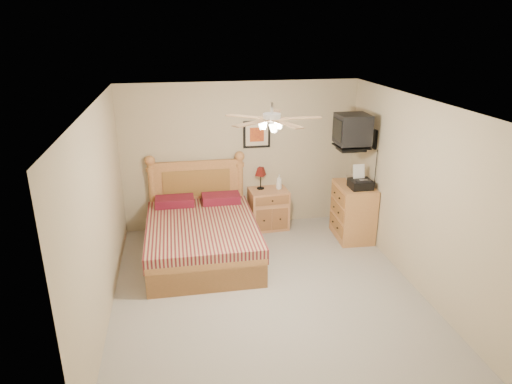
# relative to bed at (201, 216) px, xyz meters

# --- Properties ---
(floor) EXTENTS (4.50, 4.50, 0.00)m
(floor) POSITION_rel_bed_xyz_m (0.77, -1.12, -0.68)
(floor) COLOR gray
(floor) RESTS_ON ground
(ceiling) EXTENTS (4.00, 4.50, 0.04)m
(ceiling) POSITION_rel_bed_xyz_m (0.77, -1.12, 1.82)
(ceiling) COLOR white
(ceiling) RESTS_ON ground
(wall_back) EXTENTS (4.00, 0.04, 2.50)m
(wall_back) POSITION_rel_bed_xyz_m (0.77, 1.13, 0.57)
(wall_back) COLOR tan
(wall_back) RESTS_ON ground
(wall_front) EXTENTS (4.00, 0.04, 2.50)m
(wall_front) POSITION_rel_bed_xyz_m (0.77, -3.37, 0.57)
(wall_front) COLOR tan
(wall_front) RESTS_ON ground
(wall_left) EXTENTS (0.04, 4.50, 2.50)m
(wall_left) POSITION_rel_bed_xyz_m (-1.23, -1.12, 0.57)
(wall_left) COLOR tan
(wall_left) RESTS_ON ground
(wall_right) EXTENTS (0.04, 4.50, 2.50)m
(wall_right) POSITION_rel_bed_xyz_m (2.77, -1.12, 0.57)
(wall_right) COLOR tan
(wall_right) RESTS_ON ground
(bed) EXTENTS (1.60, 2.10, 1.36)m
(bed) POSITION_rel_bed_xyz_m (0.00, 0.00, 0.00)
(bed) COLOR #A3713C
(bed) RESTS_ON ground
(nightstand) EXTENTS (0.67, 0.52, 0.70)m
(nightstand) POSITION_rel_bed_xyz_m (1.21, 0.88, -0.33)
(nightstand) COLOR #B17549
(nightstand) RESTS_ON ground
(table_lamp) EXTENTS (0.24, 0.24, 0.38)m
(table_lamp) POSITION_rel_bed_xyz_m (1.08, 0.97, 0.21)
(table_lamp) COLOR #5E120E
(table_lamp) RESTS_ON nightstand
(lotion_bottle) EXTENTS (0.10, 0.10, 0.26)m
(lotion_bottle) POSITION_rel_bed_xyz_m (1.39, 0.90, 0.15)
(lotion_bottle) COLOR white
(lotion_bottle) RESTS_ON nightstand
(framed_picture) EXTENTS (0.46, 0.04, 0.46)m
(framed_picture) POSITION_rel_bed_xyz_m (1.04, 1.11, 0.94)
(framed_picture) COLOR black
(framed_picture) RESTS_ON wall_back
(dresser) EXTENTS (0.58, 0.80, 0.92)m
(dresser) POSITION_rel_bed_xyz_m (2.50, 0.25, -0.22)
(dresser) COLOR #AD6E3B
(dresser) RESTS_ON ground
(fax_machine) EXTENTS (0.34, 0.36, 0.36)m
(fax_machine) POSITION_rel_bed_xyz_m (2.53, 0.11, 0.42)
(fax_machine) COLOR black
(fax_machine) RESTS_ON dresser
(magazine_lower) EXTENTS (0.25, 0.30, 0.03)m
(magazine_lower) POSITION_rel_bed_xyz_m (2.45, 0.50, 0.25)
(magazine_lower) COLOR #B7A994
(magazine_lower) RESTS_ON dresser
(magazine_upper) EXTENTS (0.26, 0.31, 0.02)m
(magazine_upper) POSITION_rel_bed_xyz_m (2.46, 0.51, 0.28)
(magazine_upper) COLOR gray
(magazine_upper) RESTS_ON magazine_lower
(wall_tv) EXTENTS (0.56, 0.46, 0.58)m
(wall_tv) POSITION_rel_bed_xyz_m (2.52, 0.22, 1.13)
(wall_tv) COLOR black
(wall_tv) RESTS_ON wall_right
(ceiling_fan) EXTENTS (1.14, 1.14, 0.28)m
(ceiling_fan) POSITION_rel_bed_xyz_m (0.77, -1.32, 1.68)
(ceiling_fan) COLOR silver
(ceiling_fan) RESTS_ON ceiling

